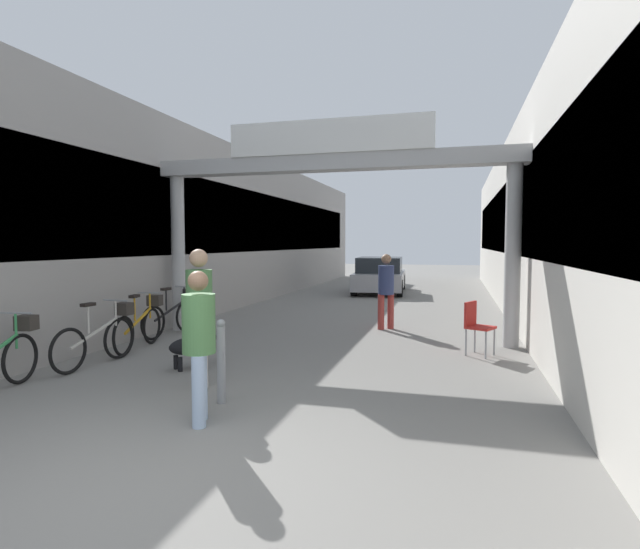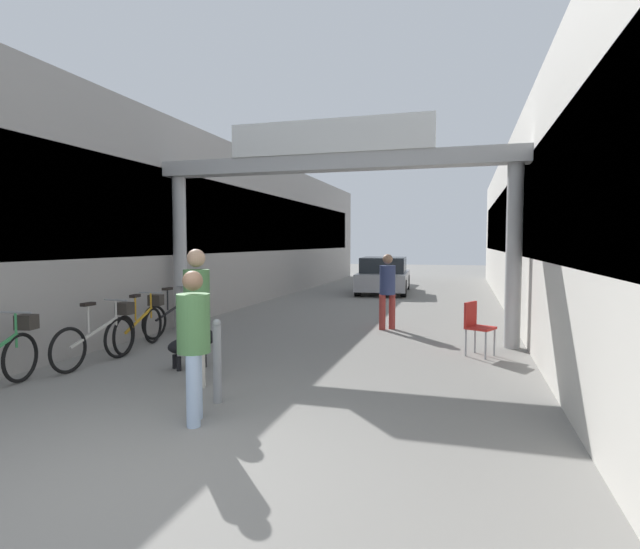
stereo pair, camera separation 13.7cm
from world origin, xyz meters
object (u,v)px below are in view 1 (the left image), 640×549
at_px(pedestrian_carrying_crate, 386,287).
at_px(bicycle_silver_second, 100,336).
at_px(bicycle_orange_third, 141,324).
at_px(dog_on_leash, 194,345).
at_px(parked_car_silver, 380,275).
at_px(bollard_post_metal, 221,361).
at_px(cafe_chair_red_nearer, 476,323).
at_px(bicycle_black_farthest, 174,313).
at_px(pedestrian_with_dog, 199,307).
at_px(pedestrian_companion, 199,337).

distance_m(pedestrian_carrying_crate, bicycle_silver_second, 5.77).
bearing_deg(bicycle_orange_third, dog_on_leash, -31.84).
height_order(pedestrian_carrying_crate, parked_car_silver, pedestrian_carrying_crate).
distance_m(bicycle_orange_third, bollard_post_metal, 3.65).
height_order(pedestrian_carrying_crate, cafe_chair_red_nearer, pedestrian_carrying_crate).
height_order(bicycle_black_farthest, cafe_chair_red_nearer, bicycle_black_farthest).
xyz_separation_m(bicycle_silver_second, bollard_post_metal, (2.64, -1.21, 0.07)).
height_order(pedestrian_carrying_crate, bollard_post_metal, pedestrian_carrying_crate).
bearing_deg(pedestrian_carrying_crate, bicycle_black_farthest, -156.32).
height_order(pedestrian_carrying_crate, dog_on_leash, pedestrian_carrying_crate).
relative_size(pedestrian_with_dog, parked_car_silver, 0.44).
bearing_deg(cafe_chair_red_nearer, dog_on_leash, -153.79).
bearing_deg(bicycle_silver_second, bollard_post_metal, -24.64).
bearing_deg(bollard_post_metal, bicycle_black_farthest, 128.02).
bearing_deg(dog_on_leash, bicycle_black_farthest, 127.31).
bearing_deg(parked_car_silver, pedestrian_companion, -89.17).
distance_m(pedestrian_with_dog, parked_car_silver, 12.81).
distance_m(pedestrian_companion, pedestrian_carrying_crate, 6.26).
distance_m(pedestrian_companion, parked_car_silver, 14.05).
height_order(pedestrian_with_dog, pedestrian_carrying_crate, pedestrian_with_dog).
distance_m(pedestrian_companion, cafe_chair_red_nearer, 5.00).
relative_size(bicycle_black_farthest, bollard_post_metal, 1.70).
distance_m(bicycle_black_farthest, parked_car_silver, 10.07).
relative_size(pedestrian_with_dog, cafe_chair_red_nearer, 2.02).
distance_m(pedestrian_with_dog, bicycle_orange_third, 2.87).
bearing_deg(bicycle_silver_second, cafe_chair_red_nearer, 21.52).
bearing_deg(pedestrian_with_dog, bicycle_silver_second, 163.12).
bearing_deg(bicycle_black_farthest, cafe_chair_red_nearer, -2.90).
relative_size(pedestrian_with_dog, bicycle_orange_third, 1.07).
height_order(pedestrian_companion, cafe_chair_red_nearer, pedestrian_companion).
height_order(bicycle_orange_third, cafe_chair_red_nearer, bicycle_orange_third).
height_order(pedestrian_with_dog, bicycle_black_farthest, pedestrian_with_dog).
xyz_separation_m(pedestrian_carrying_crate, parked_car_silver, (-1.30, 7.88, -0.29)).
relative_size(pedestrian_with_dog, dog_on_leash, 2.44).
distance_m(pedestrian_carrying_crate, dog_on_leash, 4.75).
relative_size(pedestrian_carrying_crate, cafe_chair_red_nearer, 1.83).
xyz_separation_m(pedestrian_with_dog, bicycle_black_farthest, (-2.31, 3.13, -0.60)).
bearing_deg(bicycle_black_farthest, parked_car_silver, 73.95).
bearing_deg(bicycle_silver_second, pedestrian_with_dog, -16.88).
bearing_deg(dog_on_leash, bicycle_orange_third, 148.16).
xyz_separation_m(dog_on_leash, bollard_post_metal, (1.14, -1.40, 0.16)).
height_order(bicycle_black_farthest, parked_car_silver, parked_car_silver).
distance_m(dog_on_leash, bicycle_silver_second, 1.52).
relative_size(pedestrian_carrying_crate, bicycle_black_farthest, 0.97).
distance_m(pedestrian_companion, bicycle_black_farthest, 5.31).
bearing_deg(cafe_chair_red_nearer, bicycle_orange_third, -169.84).
bearing_deg(bollard_post_metal, cafe_chair_red_nearer, 49.12).
relative_size(bicycle_silver_second, bicycle_orange_third, 1.01).
height_order(bollard_post_metal, cafe_chair_red_nearer, bollard_post_metal).
bearing_deg(cafe_chair_red_nearer, bicycle_silver_second, -158.48).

